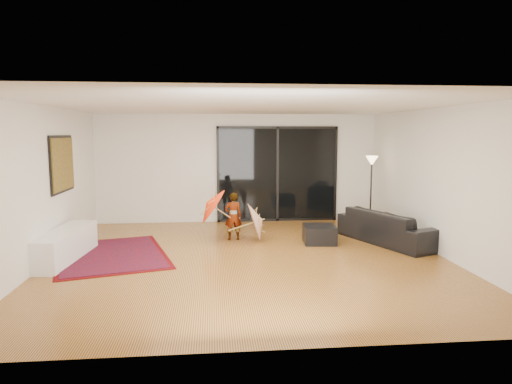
{
  "coord_description": "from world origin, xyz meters",
  "views": [
    {
      "loc": [
        -0.64,
        -7.93,
        2.23
      ],
      "look_at": [
        0.2,
        0.77,
        1.1
      ],
      "focal_mm": 32.0,
      "sensor_mm": 36.0,
      "label": 1
    }
  ],
  "objects": [
    {
      "name": "wall_back",
      "position": [
        0.0,
        3.5,
        1.35
      ],
      "size": [
        7.0,
        0.0,
        7.0
      ],
      "primitive_type": "plane",
      "rotation": [
        1.57,
        0.0,
        0.0
      ],
      "color": "silver",
      "rests_on": "floor"
    },
    {
      "name": "speaker",
      "position": [
        -3.25,
        -0.08,
        0.17
      ],
      "size": [
        0.33,
        0.33,
        0.34
      ],
      "primitive_type": "cube",
      "rotation": [
        0.0,
        0.0,
        0.09
      ],
      "color": "#424244",
      "rests_on": "floor"
    },
    {
      "name": "floor_lamp",
      "position": [
        3.1,
        2.48,
        1.34
      ],
      "size": [
        0.29,
        0.29,
        1.7
      ],
      "color": "black",
      "rests_on": "floor"
    },
    {
      "name": "child",
      "position": [
        -0.22,
        1.46,
        0.5
      ],
      "size": [
        0.39,
        0.28,
        1.0
      ],
      "primitive_type": "imported",
      "rotation": [
        0.0,
        0.0,
        3.26
      ],
      "color": "#999999",
      "rests_on": "floor"
    },
    {
      "name": "wall_left",
      "position": [
        -3.5,
        0.0,
        1.35
      ],
      "size": [
        0.0,
        7.0,
        7.0
      ],
      "primitive_type": "plane",
      "rotation": [
        1.57,
        0.0,
        1.57
      ],
      "color": "silver",
      "rests_on": "floor"
    },
    {
      "name": "painting",
      "position": [
        -3.46,
        1.0,
        1.65
      ],
      "size": [
        0.04,
        1.28,
        1.08
      ],
      "color": "black",
      "rests_on": "wall_left"
    },
    {
      "name": "sofa",
      "position": [
        2.95,
        0.91,
        0.33
      ],
      "size": [
        1.69,
        2.44,
        0.66
      ],
      "primitive_type": "imported",
      "rotation": [
        0.0,
        0.0,
        1.96
      ],
      "color": "black",
      "rests_on": "floor"
    },
    {
      "name": "floor",
      "position": [
        0.0,
        0.0,
        0.0
      ],
      "size": [
        7.0,
        7.0,
        0.0
      ],
      "primitive_type": "plane",
      "color": "#B07330",
      "rests_on": "ground"
    },
    {
      "name": "ottoman",
      "position": [
        1.52,
        1.01,
        0.18
      ],
      "size": [
        0.69,
        0.69,
        0.36
      ],
      "primitive_type": "cube",
      "rotation": [
        0.0,
        0.0,
        -0.09
      ],
      "color": "black",
      "rests_on": "floor"
    },
    {
      "name": "sliding_door",
      "position": [
        1.0,
        3.47,
        1.2
      ],
      "size": [
        3.06,
        0.07,
        2.4
      ],
      "color": "black",
      "rests_on": "wall_back"
    },
    {
      "name": "media_console",
      "position": [
        -3.25,
        0.21,
        0.27
      ],
      "size": [
        0.67,
        1.97,
        0.54
      ],
      "primitive_type": "cube",
      "rotation": [
        0.0,
        0.0,
        -0.1
      ],
      "color": "white",
      "rests_on": "floor"
    },
    {
      "name": "parasol_orange",
      "position": [
        -0.77,
        1.41,
        0.73
      ],
      "size": [
        0.6,
        0.82,
        0.87
      ],
      "rotation": [
        0.0,
        -0.97,
        0.0
      ],
      "color": "#F9340D",
      "rests_on": "child"
    },
    {
      "name": "parasol_white",
      "position": [
        0.38,
        1.31,
        0.5
      ],
      "size": [
        0.53,
        0.83,
        0.89
      ],
      "rotation": [
        0.0,
        1.27,
        0.0
      ],
      "color": "white",
      "rests_on": "floor"
    },
    {
      "name": "persian_rug",
      "position": [
        -2.51,
        0.46,
        0.01
      ],
      "size": [
        2.52,
        3.03,
        0.02
      ],
      "rotation": [
        0.0,
        0.0,
        0.28
      ],
      "color": "#510609",
      "rests_on": "floor"
    },
    {
      "name": "wall_right",
      "position": [
        3.5,
        0.0,
        1.35
      ],
      "size": [
        0.0,
        7.0,
        7.0
      ],
      "primitive_type": "plane",
      "rotation": [
        1.57,
        0.0,
        -1.57
      ],
      "color": "silver",
      "rests_on": "floor"
    },
    {
      "name": "wall_front",
      "position": [
        0.0,
        -3.5,
        1.35
      ],
      "size": [
        7.0,
        0.0,
        7.0
      ],
      "primitive_type": "plane",
      "rotation": [
        -1.57,
        0.0,
        0.0
      ],
      "color": "silver",
      "rests_on": "floor"
    },
    {
      "name": "ceiling",
      "position": [
        0.0,
        0.0,
        2.7
      ],
      "size": [
        7.0,
        7.0,
        0.0
      ],
      "primitive_type": "plane",
      "rotation": [
        3.14,
        0.0,
        0.0
      ],
      "color": "white",
      "rests_on": "wall_back"
    }
  ]
}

